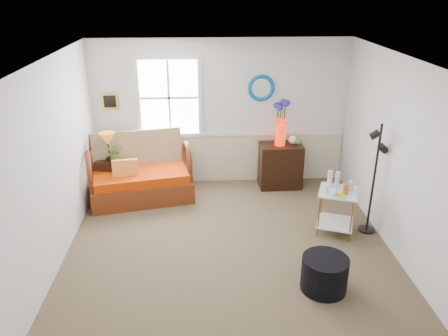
{
  "coord_description": "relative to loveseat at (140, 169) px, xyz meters",
  "views": [
    {
      "loc": [
        -0.35,
        -4.98,
        3.46
      ],
      "look_at": [
        -0.07,
        0.24,
        1.21
      ],
      "focal_mm": 35.0,
      "sensor_mm": 36.0,
      "label": 1
    }
  ],
  "objects": [
    {
      "name": "floor",
      "position": [
        1.4,
        -1.84,
        -0.55
      ],
      "size": [
        4.5,
        5.0,
        0.01
      ],
      "primitive_type": "cube",
      "color": "brown",
      "rests_on": "ground"
    },
    {
      "name": "ceiling",
      "position": [
        1.4,
        -1.84,
        2.05
      ],
      "size": [
        4.5,
        5.0,
        0.01
      ],
      "primitive_type": "cube",
      "color": "white",
      "rests_on": "walls"
    },
    {
      "name": "walls",
      "position": [
        1.4,
        -1.84,
        0.75
      ],
      "size": [
        4.51,
        5.01,
        2.6
      ],
      "color": "silver",
      "rests_on": "floor"
    },
    {
      "name": "wainscot",
      "position": [
        1.4,
        0.64,
        -0.1
      ],
      "size": [
        4.46,
        0.02,
        0.9
      ],
      "primitive_type": "cube",
      "color": "beige",
      "rests_on": "walls"
    },
    {
      "name": "chair_rail",
      "position": [
        1.4,
        0.63,
        0.37
      ],
      "size": [
        4.46,
        0.04,
        0.06
      ],
      "primitive_type": "cube",
      "color": "silver",
      "rests_on": "walls"
    },
    {
      "name": "window",
      "position": [
        0.5,
        0.63,
        1.05
      ],
      "size": [
        1.14,
        0.06,
        1.44
      ],
      "primitive_type": null,
      "color": "white",
      "rests_on": "walls"
    },
    {
      "name": "picture",
      "position": [
        -0.52,
        0.64,
        1.0
      ],
      "size": [
        0.28,
        0.03,
        0.28
      ],
      "primitive_type": "cube",
      "color": "gold",
      "rests_on": "walls"
    },
    {
      "name": "mirror",
      "position": [
        2.1,
        0.64,
        1.2
      ],
      "size": [
        0.47,
        0.07,
        0.47
      ],
      "primitive_type": "torus",
      "rotation": [
        1.57,
        0.0,
        0.0
      ],
      "color": "#0089BB",
      "rests_on": "walls"
    },
    {
      "name": "loveseat",
      "position": [
        0.0,
        0.0,
        0.0
      ],
      "size": [
        1.83,
        1.27,
        1.09
      ],
      "primitive_type": null,
      "rotation": [
        0.0,
        0.0,
        0.21
      ],
      "color": "maroon",
      "rests_on": "floor"
    },
    {
      "name": "throw_pillow",
      "position": [
        -0.21,
        -0.18,
        0.02
      ],
      "size": [
        0.43,
        0.17,
        0.42
      ],
      "primitive_type": null,
      "rotation": [
        0.0,
        0.0,
        0.16
      ],
      "color": "#E4580B",
      "rests_on": "loveseat"
    },
    {
      "name": "lamp_stand",
      "position": [
        -0.55,
        0.15,
        -0.22
      ],
      "size": [
        0.45,
        0.45,
        0.66
      ],
      "primitive_type": null,
      "rotation": [
        0.0,
        0.0,
        -0.24
      ],
      "color": "#341A0C",
      "rests_on": "floor"
    },
    {
      "name": "table_lamp",
      "position": [
        -0.52,
        0.11,
        0.36
      ],
      "size": [
        0.37,
        0.37,
        0.5
      ],
      "primitive_type": null,
      "rotation": [
        0.0,
        0.0,
        -0.49
      ],
      "color": "#BB7821",
      "rests_on": "lamp_stand"
    },
    {
      "name": "potted_plant",
      "position": [
        -0.41,
        0.09,
        0.24
      ],
      "size": [
        0.31,
        0.34,
        0.26
      ],
      "primitive_type": "imported",
      "rotation": [
        0.0,
        0.0,
        -0.03
      ],
      "color": "#446B28",
      "rests_on": "lamp_stand"
    },
    {
      "name": "cabinet",
      "position": [
        2.45,
        0.35,
        -0.15
      ],
      "size": [
        0.75,
        0.49,
        0.8
      ],
      "primitive_type": null,
      "rotation": [
        0.0,
        0.0,
        0.01
      ],
      "color": "#341A0C",
      "rests_on": "floor"
    },
    {
      "name": "flower_vase",
      "position": [
        2.42,
        0.34,
        0.65
      ],
      "size": [
        0.24,
        0.24,
        0.8
      ],
      "primitive_type": null,
      "rotation": [
        0.0,
        0.0,
        -0.0
      ],
      "color": "red",
      "rests_on": "cabinet"
    },
    {
      "name": "side_table",
      "position": [
        3.0,
        -1.29,
        -0.21
      ],
      "size": [
        0.68,
        0.68,
        0.67
      ],
      "primitive_type": null,
      "rotation": [
        0.0,
        0.0,
        -0.35
      ],
      "color": "#B07A3A",
      "rests_on": "floor"
    },
    {
      "name": "tabletop_items",
      "position": [
        2.99,
        -1.28,
        0.25
      ],
      "size": [
        0.54,
        0.54,
        0.26
      ],
      "primitive_type": null,
      "rotation": [
        0.0,
        0.0,
        -0.33
      ],
      "color": "silver",
      "rests_on": "side_table"
    },
    {
      "name": "floor_lamp",
      "position": [
        3.5,
        -1.28,
        0.29
      ],
      "size": [
        0.27,
        0.27,
        1.68
      ],
      "primitive_type": null,
      "rotation": [
        0.0,
        0.0,
        -0.13
      ],
      "color": "black",
      "rests_on": "floor"
    },
    {
      "name": "ottoman",
      "position": [
        2.49,
        -2.58,
        -0.33
      ],
      "size": [
        0.59,
        0.59,
        0.43
      ],
      "primitive_type": "cylinder",
      "rotation": [
        0.0,
        0.0,
        -0.06
      ],
      "color": "black",
      "rests_on": "floor"
    }
  ]
}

